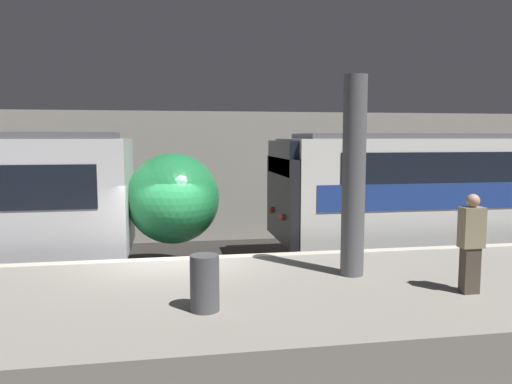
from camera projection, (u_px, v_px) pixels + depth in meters
name	position (u px, v px, depth m)	size (l,w,h in m)	color
ground_plane	(175.00, 302.00, 10.94)	(120.00, 120.00, 0.00)	#282623
platform	(177.00, 321.00, 8.43)	(40.00, 5.02, 1.02)	gray
station_rear_barrier	(172.00, 177.00, 17.06)	(50.00, 0.15, 4.49)	#9E998E
support_pillar_near	(354.00, 177.00, 9.25)	(0.43, 0.43, 3.73)	#56565B
person_waiting	(471.00, 241.00, 8.25)	(0.38, 0.24, 1.67)	#473D33
trash_bin	(205.00, 283.00, 7.46)	(0.44, 0.44, 0.85)	#4C4C51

